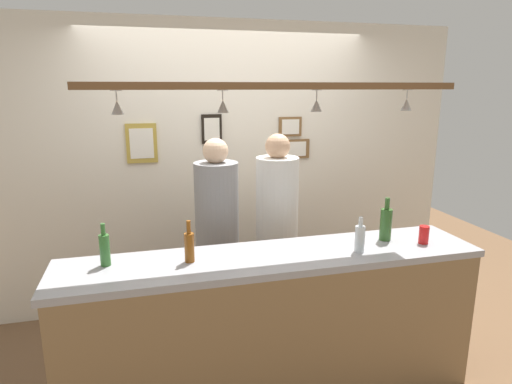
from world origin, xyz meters
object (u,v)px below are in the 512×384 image
at_px(bottle_beer_amber_tall, 189,246).
at_px(picture_frame_caricature, 142,143).
at_px(person_middle_white_patterned_shirt, 277,216).
at_px(bottle_champagne_green, 386,223).
at_px(picture_frame_upper_small, 290,127).
at_px(bottle_beer_green_import, 105,249).
at_px(drink_can, 424,235).
at_px(bottle_soda_clear, 360,238).
at_px(picture_frame_crest, 212,129).
at_px(picture_frame_lower_pair, 294,149).
at_px(person_left_grey_shirt, 217,222).

height_order(bottle_beer_amber_tall, picture_frame_caricature, picture_frame_caricature).
relative_size(person_middle_white_patterned_shirt, bottle_champagne_green, 5.58).
relative_size(picture_frame_caricature, picture_frame_upper_small, 1.55).
bearing_deg(bottle_beer_amber_tall, bottle_beer_green_import, 171.89).
bearing_deg(picture_frame_upper_small, drink_can, -72.51).
distance_m(bottle_soda_clear, drink_can, 0.50).
bearing_deg(bottle_beer_amber_tall, drink_can, -2.99).
bearing_deg(picture_frame_crest, bottle_soda_clear, -64.66).
height_order(person_middle_white_patterned_shirt, bottle_beer_amber_tall, person_middle_white_patterned_shirt).
bearing_deg(picture_frame_caricature, picture_frame_crest, 0.00).
height_order(person_middle_white_patterned_shirt, bottle_champagne_green, person_middle_white_patterned_shirt).
xyz_separation_m(drink_can, picture_frame_upper_small, (-0.46, 1.46, 0.61)).
relative_size(bottle_champagne_green, drink_can, 2.46).
bearing_deg(picture_frame_lower_pair, person_left_grey_shirt, -142.95).
bearing_deg(person_middle_white_patterned_shirt, picture_frame_upper_small, 63.34).
distance_m(picture_frame_lower_pair, picture_frame_upper_small, 0.21).
relative_size(bottle_soda_clear, drink_can, 1.89).
bearing_deg(drink_can, bottle_soda_clear, -176.79).
distance_m(person_middle_white_patterned_shirt, bottle_beer_green_import, 1.44).
relative_size(picture_frame_crest, picture_frame_caricature, 0.76).
relative_size(bottle_soda_clear, picture_frame_upper_small, 1.05).
bearing_deg(person_left_grey_shirt, bottle_beer_amber_tall, -111.81).
xyz_separation_m(person_left_grey_shirt, bottle_champagne_green, (1.06, -0.68, 0.11)).
bearing_deg(person_left_grey_shirt, bottle_champagne_green, -32.80).
bearing_deg(picture_frame_lower_pair, bottle_beer_amber_tall, -129.86).
relative_size(drink_can, picture_frame_caricature, 0.36).
xyz_separation_m(bottle_soda_clear, picture_frame_lower_pair, (0.08, 1.49, 0.37)).
bearing_deg(picture_frame_crest, bottle_beer_amber_tall, -105.00).
xyz_separation_m(person_middle_white_patterned_shirt, picture_frame_upper_small, (0.33, 0.65, 0.65)).
relative_size(bottle_beer_green_import, picture_frame_caricature, 0.76).
bearing_deg(picture_frame_crest, bottle_beer_green_import, -123.26).
distance_m(person_middle_white_patterned_shirt, drink_can, 1.13).
relative_size(person_left_grey_shirt, bottle_beer_green_import, 6.36).
xyz_separation_m(bottle_champagne_green, picture_frame_caricature, (-1.60, 1.33, 0.44)).
height_order(person_middle_white_patterned_shirt, bottle_beer_green_import, person_middle_white_patterned_shirt).
bearing_deg(bottle_champagne_green, bottle_beer_green_import, 179.29).
bearing_deg(picture_frame_lower_pair, bottle_soda_clear, -92.96).
height_order(bottle_beer_amber_tall, drink_can, bottle_beer_amber_tall).
relative_size(bottle_champagne_green, picture_frame_upper_small, 1.36).
bearing_deg(picture_frame_lower_pair, bottle_beer_green_import, -141.41).
distance_m(person_middle_white_patterned_shirt, bottle_soda_clear, 0.89).
relative_size(bottle_beer_amber_tall, picture_frame_upper_small, 1.18).
height_order(bottle_beer_green_import, picture_frame_caricature, picture_frame_caricature).
bearing_deg(picture_frame_upper_small, person_middle_white_patterned_shirt, -116.66).
height_order(person_middle_white_patterned_shirt, picture_frame_crest, picture_frame_crest).
bearing_deg(person_middle_white_patterned_shirt, picture_frame_crest, 122.44).
bearing_deg(picture_frame_crest, picture_frame_caricature, 180.00).
bearing_deg(bottle_beer_green_import, person_middle_white_patterned_shirt, 27.46).
relative_size(bottle_beer_green_import, drink_can, 2.13).
bearing_deg(drink_can, bottle_beer_green_import, 175.78).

